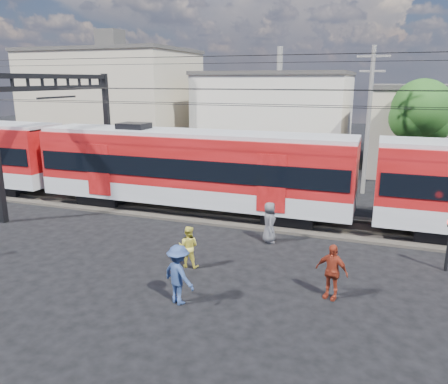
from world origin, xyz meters
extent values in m
plane|color=black|center=(0.00, 0.00, 0.00)|extent=(120.00, 120.00, 0.00)
cube|color=#2D2823|center=(0.00, 8.00, 0.06)|extent=(70.00, 3.40, 0.12)
cube|color=#59544C|center=(0.00, 7.25, 0.18)|extent=(70.00, 0.12, 0.12)
cube|color=#59544C|center=(0.00, 8.75, 0.18)|extent=(70.00, 0.12, 0.12)
cube|color=black|center=(-13.79, 8.00, 0.35)|extent=(2.40, 2.20, 0.70)
cube|color=black|center=(-7.23, 8.00, 0.35)|extent=(2.40, 2.20, 0.70)
cube|color=black|center=(3.01, 8.00, 0.35)|extent=(2.40, 2.20, 0.70)
cube|color=#A0A3A8|center=(-2.11, 8.00, 1.15)|extent=(16.00, 3.00, 0.90)
cube|color=maroon|center=(-2.11, 8.00, 2.80)|extent=(16.00, 3.00, 2.40)
cube|color=black|center=(-2.11, 8.00, 2.55)|extent=(15.68, 3.08, 0.95)
cube|color=#A0A3A8|center=(-2.11, 8.00, 4.05)|extent=(16.00, 2.60, 0.25)
cube|color=black|center=(9.57, 8.00, 0.35)|extent=(2.40, 2.20, 0.70)
cube|color=black|center=(-10.00, 12.50, 3.50)|extent=(0.30, 0.30, 7.00)
cube|color=black|center=(-10.00, 8.00, 6.80)|extent=(0.25, 9.30, 0.25)
cube|color=black|center=(-10.00, 8.00, 6.20)|extent=(0.25, 9.30, 0.25)
cylinder|color=black|center=(0.00, 7.30, 5.50)|extent=(70.00, 0.03, 0.03)
cylinder|color=black|center=(0.00, 8.70, 5.50)|extent=(70.00, 0.03, 0.03)
cylinder|color=black|center=(0.00, 7.30, 6.20)|extent=(70.00, 0.03, 0.03)
cylinder|color=black|center=(0.00, 8.70, 6.20)|extent=(70.00, 0.03, 0.03)
cylinder|color=black|center=(0.00, 4.50, 7.50)|extent=(70.00, 0.03, 0.03)
cylinder|color=black|center=(0.00, 11.50, 7.50)|extent=(70.00, 0.03, 0.03)
cube|color=tan|center=(-17.00, 24.00, 4.50)|extent=(14.00, 10.00, 9.00)
cube|color=#3F3D3A|center=(-17.00, 24.00, 9.15)|extent=(14.28, 10.20, 0.30)
cube|color=beige|center=(-2.00, 27.00, 3.50)|extent=(12.00, 12.00, 7.00)
cube|color=#3F3D3A|center=(-2.00, 27.00, 7.15)|extent=(12.24, 12.24, 0.30)
cylinder|color=slate|center=(6.00, 15.00, 4.25)|extent=(0.24, 0.24, 8.50)
cube|color=slate|center=(6.00, 15.00, 7.90)|extent=(1.80, 0.12, 0.12)
cube|color=slate|center=(6.00, 15.00, 7.10)|extent=(1.40, 0.12, 0.12)
cylinder|color=#382619|center=(9.00, 18.00, 1.96)|extent=(0.36, 0.36, 3.92)
sphere|color=#194814|center=(9.00, 18.00, 4.90)|extent=(3.64, 3.64, 3.64)
sphere|color=#194814|center=(9.60, 18.30, 4.20)|extent=(2.80, 2.80, 2.80)
imported|color=gold|center=(0.49, 1.75, 0.77)|extent=(0.80, 0.65, 1.54)
imported|color=navy|center=(1.31, -0.80, 0.93)|extent=(1.39, 1.14, 1.87)
imported|color=maroon|center=(5.63, 1.07, 0.89)|extent=(1.12, 0.71, 1.78)
imported|color=#4B4A4F|center=(2.65, 5.17, 0.87)|extent=(0.81, 0.98, 1.73)
camera|label=1|loc=(6.67, -11.75, 6.63)|focal=35.00mm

